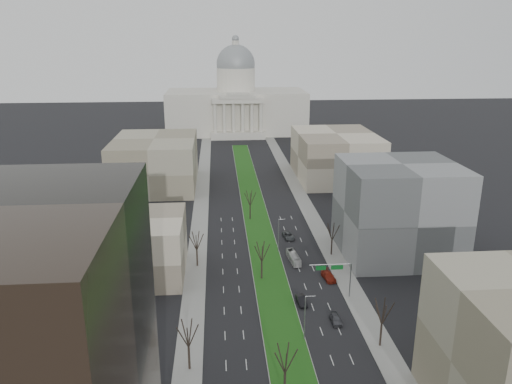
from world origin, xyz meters
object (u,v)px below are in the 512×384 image
car_grey_near (336,319)px  car_grey_far (288,236)px  car_black (301,300)px  car_red (328,276)px  box_van (294,257)px

car_grey_near → car_grey_far: 43.58m
car_grey_near → car_black: (-5.59, 7.68, 0.01)m
car_red → car_grey_far: (-5.82, 25.25, -0.05)m
box_van → car_black: bearing=-100.1°
car_black → car_grey_far: size_ratio=0.88×
car_red → box_van: box_van is taller
car_grey_near → car_black: 9.50m
car_red → car_grey_near: bearing=-106.0°
car_grey_near → car_red: (2.55, 18.21, 0.02)m
car_grey_far → box_van: bearing=-100.9°
car_grey_near → car_red: bearing=82.0°
car_black → car_grey_far: (2.33, 35.78, -0.03)m
car_grey_far → car_red: bearing=-84.6°
car_grey_near → box_van: (-4.14, 28.32, 0.35)m
car_grey_near → car_grey_far: car_grey_near is taller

